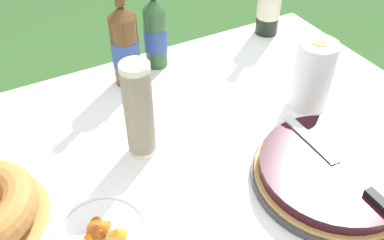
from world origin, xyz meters
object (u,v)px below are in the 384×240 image
object	(u,v)px
juice_bottle_red	(270,0)
cider_bottle_amber	(125,46)
paper_towel_roll	(313,75)
serving_knife	(346,171)
berry_tart	(333,173)
cider_bottle_green	(155,33)
snack_plate_left	(102,232)
cup_stack	(139,111)

from	to	relation	value
juice_bottle_red	cider_bottle_amber	bearing A→B (deg)	-174.82
paper_towel_roll	serving_knife	bearing A→B (deg)	-116.48
cider_bottle_amber	paper_towel_roll	world-z (taller)	cider_bottle_amber
berry_tart	juice_bottle_red	world-z (taller)	juice_bottle_red
cider_bottle_green	paper_towel_roll	size ratio (longest dim) A/B	1.53
snack_plate_left	paper_towel_roll	size ratio (longest dim) A/B	0.98
snack_plate_left	paper_towel_roll	world-z (taller)	paper_towel_roll
serving_knife	cider_bottle_amber	bearing A→B (deg)	23.58
cup_stack	cider_bottle_green	bearing A→B (deg)	59.85
juice_bottle_red	serving_knife	bearing A→B (deg)	-112.75
cup_stack	snack_plate_left	xyz separation A→B (m)	(-0.18, -0.20, -0.12)
cider_bottle_green	berry_tart	bearing A→B (deg)	-77.10
cup_stack	juice_bottle_red	bearing A→B (deg)	28.74
cider_bottle_green	snack_plate_left	world-z (taller)	cider_bottle_green
cider_bottle_amber	snack_plate_left	size ratio (longest dim) A/B	1.69
cup_stack	snack_plate_left	bearing A→B (deg)	-131.94
cider_bottle_green	cup_stack	bearing A→B (deg)	-120.15
berry_tart	juice_bottle_red	xyz separation A→B (m)	(0.29, 0.67, 0.10)
cider_bottle_green	paper_towel_roll	xyz separation A→B (m)	(0.30, -0.40, -0.02)
cup_stack	snack_plate_left	size ratio (longest dim) A/B	1.33
berry_tart	juice_bottle_red	bearing A→B (deg)	66.39
berry_tart	juice_bottle_red	distance (m)	0.74
cup_stack	cider_bottle_amber	bearing A→B (deg)	74.36
serving_knife	juice_bottle_red	size ratio (longest dim) A/B	1.12
snack_plate_left	paper_towel_roll	bearing A→B (deg)	12.40
serving_knife	paper_towel_roll	world-z (taller)	paper_towel_roll
cider_bottle_amber	paper_towel_roll	xyz separation A→B (m)	(0.42, -0.36, -0.03)
serving_knife	snack_plate_left	size ratio (longest dim) A/B	1.88
cup_stack	snack_plate_left	distance (m)	0.29
snack_plate_left	berry_tart	bearing A→B (deg)	-11.91
cider_bottle_green	snack_plate_left	size ratio (longest dim) A/B	1.57
cider_bottle_amber	juice_bottle_red	world-z (taller)	cider_bottle_amber
cup_stack	juice_bottle_red	distance (m)	0.74
snack_plate_left	cider_bottle_green	bearing A→B (deg)	55.19
serving_knife	cider_bottle_green	world-z (taller)	cider_bottle_green
juice_bottle_red	paper_towel_roll	size ratio (longest dim) A/B	1.64
juice_bottle_red	snack_plate_left	world-z (taller)	juice_bottle_red
berry_tart	cup_stack	size ratio (longest dim) A/B	1.45
cider_bottle_green	snack_plate_left	xyz separation A→B (m)	(-0.39, -0.55, -0.10)
juice_bottle_red	berry_tart	bearing A→B (deg)	-113.61
cider_bottle_amber	berry_tart	bearing A→B (deg)	-66.21
cider_bottle_green	snack_plate_left	bearing A→B (deg)	-124.81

